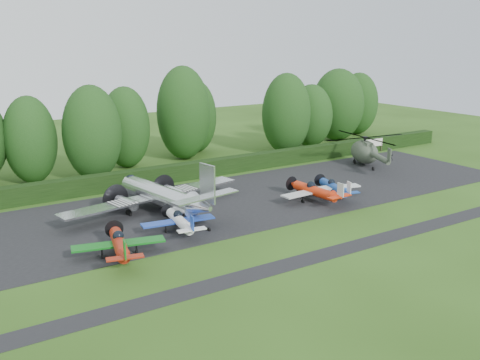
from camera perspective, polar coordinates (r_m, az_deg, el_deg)
ground at (r=48.22m, az=5.12°, el=-5.37°), size 160.00×160.00×0.00m
apron at (r=56.03m, az=-1.10°, el=-2.39°), size 70.00×18.00×0.01m
taxiway_verge at (r=43.96m, az=9.91°, el=-7.59°), size 70.00×2.00×0.00m
hedgerow at (r=65.32m, az=-6.13°, el=0.04°), size 90.00×1.60×2.00m
transport_plane at (r=52.78m, az=-8.47°, el=-1.65°), size 19.79×15.18×6.34m
light_plane_red at (r=42.91m, az=-12.76°, el=-6.66°), size 7.22×7.59×2.77m
light_plane_white at (r=47.55m, az=-6.45°, el=-4.34°), size 6.61×6.95×2.54m
light_plane_orange at (r=56.48m, az=7.98°, el=-1.15°), size 7.41×7.79×2.85m
light_plane_blue at (r=58.65m, az=9.95°, el=-0.76°), size 6.56×6.90×2.52m
helicopter at (r=73.86m, az=13.18°, el=3.14°), size 12.14×14.22×3.91m
sign_board at (r=82.77m, az=14.04°, el=3.81°), size 3.60×0.14×2.03m
tree_0 at (r=67.04m, az=-21.47°, el=3.98°), size 6.06×6.06×10.34m
tree_1 at (r=90.99m, az=10.38°, el=7.89°), size 8.60×8.60×11.91m
tree_3 at (r=71.75m, az=-12.11°, el=5.49°), size 6.38×6.38×10.70m
tree_4 at (r=98.06m, az=12.48°, el=7.97°), size 7.01×7.01×10.86m
tree_5 at (r=66.20m, az=-15.49°, el=4.84°), size 6.93×6.93×11.46m
tree_7 at (r=75.50m, az=-6.06°, el=7.10°), size 7.49×7.49×13.08m
tree_9 at (r=80.44m, az=-4.68°, el=6.76°), size 5.96×5.96×10.72m
tree_10 at (r=84.88m, az=7.57°, el=6.80°), size 6.77×6.77×9.80m
tree_11 at (r=79.14m, az=4.96°, el=7.04°), size 7.17×7.17×11.86m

